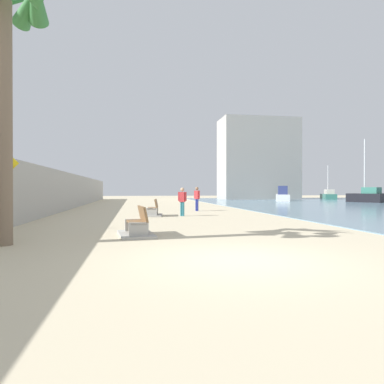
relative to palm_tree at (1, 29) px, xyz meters
The scene contains 12 objects.
ground_plane 17.18m from the palm_tree, 68.80° to the left, with size 120.00×120.00×0.00m, color beige.
seawall 15.79m from the palm_tree, 96.34° to the left, with size 0.80×64.00×2.81m, color #ADAAA3.
palm_tree is the anchor object (origin of this frame).
bench_near 6.94m from the palm_tree, 22.35° to the left, with size 1.33×2.21×0.98m.
bench_far 12.49m from the palm_tree, 65.20° to the left, with size 1.32×2.21×0.98m.
person_walking 12.67m from the palm_tree, 56.99° to the left, with size 0.47×0.32×1.64m.
person_standing 17.16m from the palm_tree, 60.76° to the left, with size 0.36×0.44×1.72m.
boat_outer 41.43m from the palm_tree, 55.70° to the left, with size 4.45×7.75×1.95m.
boat_mid_bay 41.10m from the palm_tree, 41.39° to the left, with size 3.44×4.43×7.44m.
boat_nearest 52.27m from the palm_tree, 50.12° to the left, with size 3.39×5.46×5.25m.
pedestrian_sign 5.44m from the palm_tree, 106.35° to the left, with size 0.85×0.08×2.92m.
harbor_building 48.82m from the palm_tree, 61.83° to the left, with size 12.00×6.00×12.67m, color #ADAAA3.
Camera 1 is at (-2.24, -7.39, 1.54)m, focal length 32.91 mm.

